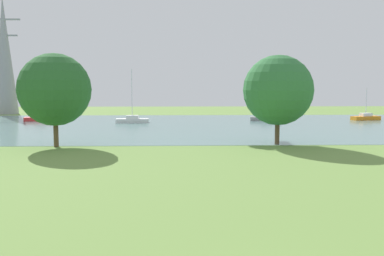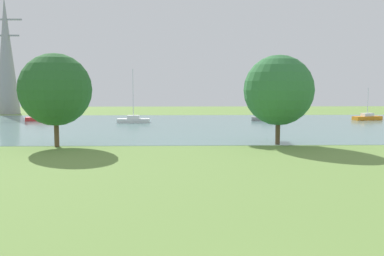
{
  "view_description": "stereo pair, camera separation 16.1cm",
  "coord_description": "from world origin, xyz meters",
  "px_view_note": "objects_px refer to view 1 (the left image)",
  "views": [
    {
      "loc": [
        -2.78,
        -9.7,
        5.67
      ],
      "look_at": [
        -1.82,
        21.91,
        2.48
      ],
      "focal_mm": 40.37,
      "sensor_mm": 36.0,
      "label": 1
    },
    {
      "loc": [
        -2.62,
        -9.71,
        5.67
      ],
      "look_at": [
        -1.82,
        21.91,
        2.48
      ],
      "focal_mm": 40.37,
      "sensor_mm": 36.0,
      "label": 2
    }
  ],
  "objects_px": {
    "sailboat_gray": "(266,118)",
    "tree_mid_shore": "(55,90)",
    "tree_east_near": "(278,90)",
    "sailboat_orange": "(366,117)",
    "sailboat_red": "(40,118)",
    "electricity_pylon": "(5,55)",
    "sailboat_white": "(132,120)"
  },
  "relations": [
    {
      "from": "sailboat_gray",
      "to": "sailboat_white",
      "type": "xyz_separation_m",
      "value": [
        -20.53,
        -2.71,
        0.0
      ]
    },
    {
      "from": "sailboat_gray",
      "to": "sailboat_orange",
      "type": "height_order",
      "value": "sailboat_gray"
    },
    {
      "from": "sailboat_orange",
      "to": "sailboat_white",
      "type": "xyz_separation_m",
      "value": [
        -36.91,
        -4.01,
        0.03
      ]
    },
    {
      "from": "sailboat_white",
      "to": "tree_mid_shore",
      "type": "distance_m",
      "value": 25.46
    },
    {
      "from": "sailboat_gray",
      "to": "electricity_pylon",
      "type": "xyz_separation_m",
      "value": [
        -46.99,
        17.83,
        10.79
      ]
    },
    {
      "from": "sailboat_gray",
      "to": "sailboat_red",
      "type": "xyz_separation_m",
      "value": [
        -35.22,
        0.96,
        -0.0
      ]
    },
    {
      "from": "sailboat_red",
      "to": "tree_mid_shore",
      "type": "distance_m",
      "value": 30.54
    },
    {
      "from": "sailboat_gray",
      "to": "sailboat_white",
      "type": "relative_size",
      "value": 0.98
    },
    {
      "from": "sailboat_gray",
      "to": "sailboat_red",
      "type": "relative_size",
      "value": 1.01
    },
    {
      "from": "sailboat_gray",
      "to": "sailboat_red",
      "type": "height_order",
      "value": "sailboat_gray"
    },
    {
      "from": "sailboat_red",
      "to": "electricity_pylon",
      "type": "xyz_separation_m",
      "value": [
        -11.77,
        16.86,
        10.79
      ]
    },
    {
      "from": "sailboat_white",
      "to": "sailboat_red",
      "type": "height_order",
      "value": "sailboat_white"
    },
    {
      "from": "sailboat_white",
      "to": "tree_mid_shore",
      "type": "height_order",
      "value": "tree_mid_shore"
    },
    {
      "from": "sailboat_orange",
      "to": "tree_mid_shore",
      "type": "distance_m",
      "value": 50.41
    },
    {
      "from": "tree_mid_shore",
      "to": "sailboat_gray",
      "type": "bearing_deg",
      "value": 47.78
    },
    {
      "from": "tree_mid_shore",
      "to": "sailboat_white",
      "type": "bearing_deg",
      "value": 80.13
    },
    {
      "from": "sailboat_white",
      "to": "tree_mid_shore",
      "type": "relative_size",
      "value": 0.94
    },
    {
      "from": "sailboat_white",
      "to": "electricity_pylon",
      "type": "relative_size",
      "value": 0.35
    },
    {
      "from": "sailboat_orange",
      "to": "sailboat_white",
      "type": "relative_size",
      "value": 0.65
    },
    {
      "from": "tree_mid_shore",
      "to": "sailboat_orange",
      "type": "bearing_deg",
      "value": 34.83
    },
    {
      "from": "tree_mid_shore",
      "to": "electricity_pylon",
      "type": "bearing_deg",
      "value": 116.14
    },
    {
      "from": "sailboat_gray",
      "to": "tree_mid_shore",
      "type": "distance_m",
      "value": 37.24
    },
    {
      "from": "sailboat_white",
      "to": "electricity_pylon",
      "type": "bearing_deg",
      "value": 142.19
    },
    {
      "from": "sailboat_gray",
      "to": "sailboat_red",
      "type": "bearing_deg",
      "value": 178.43
    },
    {
      "from": "tree_east_near",
      "to": "sailboat_gray",
      "type": "bearing_deg",
      "value": 80.81
    },
    {
      "from": "sailboat_orange",
      "to": "sailboat_red",
      "type": "bearing_deg",
      "value": -179.62
    },
    {
      "from": "sailboat_red",
      "to": "electricity_pylon",
      "type": "relative_size",
      "value": 0.34
    },
    {
      "from": "sailboat_red",
      "to": "tree_mid_shore",
      "type": "relative_size",
      "value": 0.91
    },
    {
      "from": "tree_mid_shore",
      "to": "electricity_pylon",
      "type": "relative_size",
      "value": 0.38
    },
    {
      "from": "tree_east_near",
      "to": "tree_mid_shore",
      "type": "bearing_deg",
      "value": -177.63
    },
    {
      "from": "sailboat_orange",
      "to": "tree_mid_shore",
      "type": "relative_size",
      "value": 0.61
    },
    {
      "from": "sailboat_orange",
      "to": "sailboat_red",
      "type": "relative_size",
      "value": 0.67
    }
  ]
}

